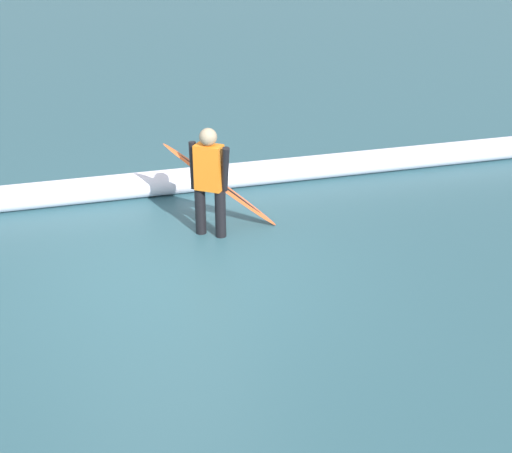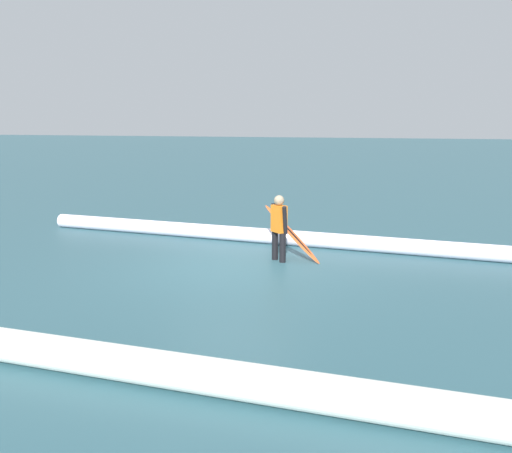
# 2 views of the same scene
# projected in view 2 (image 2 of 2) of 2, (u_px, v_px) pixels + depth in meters

# --- Properties ---
(ground_plane) EXTENTS (180.93, 180.93, 0.00)m
(ground_plane) POSITION_uv_depth(u_px,v_px,m) (230.00, 268.00, 11.17)
(ground_plane) COLOR #2F5761
(surfer) EXTENTS (0.42, 0.44, 1.43)m
(surfer) POSITION_uv_depth(u_px,v_px,m) (279.00, 225.00, 11.58)
(surfer) COLOR black
(surfer) RESTS_ON ground_plane
(surfboard) EXTENTS (1.45, 0.76, 1.14)m
(surfboard) POSITION_uv_depth(u_px,v_px,m) (292.00, 234.00, 11.81)
(surfboard) COLOR #E55926
(surfboard) RESTS_ON ground_plane
(wave_crest_foreground) EXTENTS (14.94, 1.11, 0.37)m
(wave_crest_foreground) POSITION_uv_depth(u_px,v_px,m) (317.00, 240.00, 12.94)
(wave_crest_foreground) COLOR white
(wave_crest_foreground) RESTS_ON ground_plane
(wave_crest_midground) EXTENTS (15.68, 0.56, 0.42)m
(wave_crest_midground) POSITION_uv_depth(u_px,v_px,m) (252.00, 383.00, 5.81)
(wave_crest_midground) COLOR white
(wave_crest_midground) RESTS_ON ground_plane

